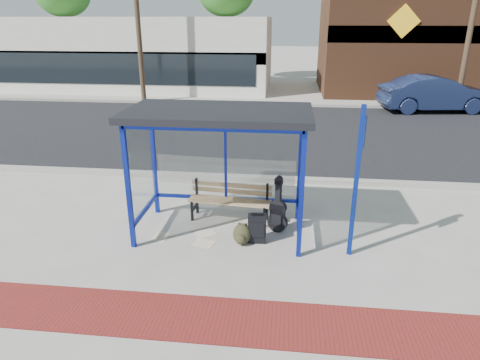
# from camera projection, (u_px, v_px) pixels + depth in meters

# --- Properties ---
(ground) EXTENTS (120.00, 120.00, 0.00)m
(ground) POSITION_uv_depth(u_px,v_px,m) (221.00, 232.00, 8.40)
(ground) COLOR #B2ADA0
(ground) RESTS_ON ground
(brick_paver_strip) EXTENTS (60.00, 1.00, 0.01)m
(brick_paver_strip) POSITION_uv_depth(u_px,v_px,m) (192.00, 317.00, 5.99)
(brick_paver_strip) COLOR maroon
(brick_paver_strip) RESTS_ON ground
(curb_near) EXTENTS (60.00, 0.25, 0.12)m
(curb_near) POSITION_uv_depth(u_px,v_px,m) (238.00, 178.00, 11.08)
(curb_near) COLOR gray
(curb_near) RESTS_ON ground
(street_asphalt) EXTENTS (60.00, 10.00, 0.00)m
(street_asphalt) POSITION_uv_depth(u_px,v_px,m) (254.00, 131.00, 15.83)
(street_asphalt) COLOR black
(street_asphalt) RESTS_ON ground
(curb_far) EXTENTS (60.00, 0.25, 0.12)m
(curb_far) POSITION_uv_depth(u_px,v_px,m) (263.00, 104.00, 20.55)
(curb_far) COLOR gray
(curb_far) RESTS_ON ground
(far_sidewalk) EXTENTS (60.00, 4.00, 0.01)m
(far_sidewalk) POSITION_uv_depth(u_px,v_px,m) (265.00, 98.00, 22.34)
(far_sidewalk) COLOR #B2ADA0
(far_sidewalk) RESTS_ON ground
(bus_shelter) EXTENTS (3.30, 1.80, 2.42)m
(bus_shelter) POSITION_uv_depth(u_px,v_px,m) (220.00, 128.00, 7.73)
(bus_shelter) COLOR navy
(bus_shelter) RESTS_ON ground
(storefront_white) EXTENTS (18.00, 6.04, 4.00)m
(storefront_white) POSITION_uv_depth(u_px,v_px,m) (117.00, 53.00, 25.36)
(storefront_white) COLOR silver
(storefront_white) RESTS_ON ground
(storefront_brown) EXTENTS (10.00, 7.08, 6.40)m
(storefront_brown) POSITION_uv_depth(u_px,v_px,m) (415.00, 32.00, 23.60)
(storefront_brown) COLOR #59331E
(storefront_brown) RESTS_ON ground
(utility_pole_west) EXTENTS (1.60, 0.24, 8.00)m
(utility_pole_west) POSITION_uv_depth(u_px,v_px,m) (137.00, 14.00, 20.03)
(utility_pole_west) COLOR #4C3826
(utility_pole_west) RESTS_ON ground
(utility_pole_east) EXTENTS (1.60, 0.24, 8.00)m
(utility_pole_east) POSITION_uv_depth(u_px,v_px,m) (473.00, 14.00, 18.44)
(utility_pole_east) COLOR #4C3826
(utility_pole_east) RESTS_ON ground
(bench) EXTENTS (1.72, 0.56, 0.80)m
(bench) POSITION_uv_depth(u_px,v_px,m) (230.00, 199.00, 8.80)
(bench) COLOR black
(bench) RESTS_ON ground
(guitar_bag) EXTENTS (0.41, 0.25, 1.08)m
(guitar_bag) POSITION_uv_depth(u_px,v_px,m) (278.00, 213.00, 8.28)
(guitar_bag) COLOR black
(guitar_bag) RESTS_ON ground
(suitcase) EXTENTS (0.35, 0.24, 0.59)m
(suitcase) POSITION_uv_depth(u_px,v_px,m) (257.00, 228.00, 7.94)
(suitcase) COLOR black
(suitcase) RESTS_ON ground
(backpack) EXTENTS (0.35, 0.32, 0.39)m
(backpack) POSITION_uv_depth(u_px,v_px,m) (242.00, 235.00, 7.89)
(backpack) COLOR #2C2B18
(backpack) RESTS_ON ground
(sign_post) EXTENTS (0.14, 0.33, 2.67)m
(sign_post) POSITION_uv_depth(u_px,v_px,m) (358.00, 175.00, 7.08)
(sign_post) COLOR navy
(sign_post) RESTS_ON ground
(newspaper_a) EXTENTS (0.33, 0.40, 0.01)m
(newspaper_a) POSITION_uv_depth(u_px,v_px,m) (161.00, 237.00, 8.20)
(newspaper_a) COLOR white
(newspaper_a) RESTS_ON ground
(newspaper_b) EXTENTS (0.45, 0.39, 0.01)m
(newspaper_b) POSITION_uv_depth(u_px,v_px,m) (204.00, 243.00, 7.96)
(newspaper_b) COLOR white
(newspaper_b) RESTS_ON ground
(newspaper_c) EXTENTS (0.47, 0.44, 0.01)m
(newspaper_c) POSITION_uv_depth(u_px,v_px,m) (205.00, 233.00, 8.33)
(newspaper_c) COLOR white
(newspaper_c) RESTS_ON ground
(parked_car) EXTENTS (4.96, 2.28, 1.58)m
(parked_car) POSITION_uv_depth(u_px,v_px,m) (436.00, 94.00, 18.97)
(parked_car) COLOR #1B274D
(parked_car) RESTS_ON ground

